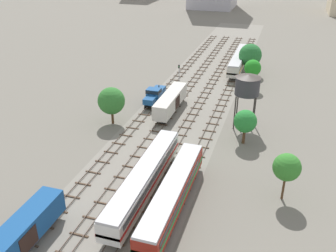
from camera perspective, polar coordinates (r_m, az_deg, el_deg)
name	(u,v)px	position (r m, az deg, el deg)	size (l,w,h in m)	color
ground_plane	(186,106)	(75.70, 2.85, 3.03)	(480.00, 480.00, 0.00)	slate
ballast_bed	(186,106)	(75.70, 2.85, 3.04)	(17.48, 176.00, 0.01)	gray
track_far_left	(157,100)	(78.33, -1.74, 4.00)	(2.40, 126.00, 0.29)	#47382D
track_left	(177,103)	(77.07, 1.43, 3.62)	(2.40, 126.00, 0.29)	#47382D
track_centre_left	(198,105)	(76.06, 4.68, 3.21)	(2.40, 126.00, 0.29)	#47382D
track_centre	(220,108)	(75.30, 8.01, 2.78)	(2.40, 126.00, 0.29)	#47382D
freight_boxcar_far_left_nearest	(17,237)	(43.47, -22.26, -15.58)	(2.87, 14.00, 3.60)	#194C8C
diesel_railcar_centre_near	(173,193)	(46.04, 0.75, -10.30)	(2.96, 20.50, 3.80)	maroon
passenger_coach_centre_left_mid	(144,178)	(48.75, -3.68, -7.98)	(2.96, 22.00, 3.80)	white
freight_boxcar_left_midfar	(171,101)	(72.03, 0.41, 3.92)	(2.87, 14.00, 3.60)	beige
shunter_loco_far_left_far	(154,94)	(76.38, -2.11, 4.90)	(2.74, 8.46, 3.10)	#194C8C
passenger_coach_centre_farther	(239,60)	(99.51, 10.90, 10.03)	(2.96, 22.00, 3.80)	beige
water_tower	(248,85)	(65.76, 12.18, 6.21)	(4.48, 4.48, 9.88)	#2D2826
signal_post_nearest	(179,73)	(84.67, 1.72, 8.19)	(0.28, 0.47, 5.52)	gray
lineside_tree_0	(111,101)	(67.49, -8.74, 3.85)	(4.94, 4.94, 6.97)	#4C331E
lineside_tree_1	(245,121)	(61.28, 11.85, 0.70)	(3.78, 3.78, 5.96)	#4C331E
lineside_tree_2	(250,55)	(95.62, 12.58, 10.62)	(5.64, 5.64, 7.72)	#4C331E
lineside_tree_3	(287,167)	(48.90, 17.88, -6.10)	(3.57, 3.57, 6.68)	#4C331E
lineside_tree_4	(253,68)	(85.32, 12.93, 8.69)	(3.72, 3.72, 6.86)	#4C331E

